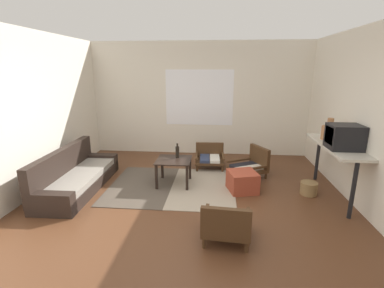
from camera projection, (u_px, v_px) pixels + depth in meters
The scene contains 16 objects.
ground_plane at pixel (185, 211), 4.21m from camera, with size 7.80×7.80×0.00m, color #56331E.
far_wall_with_window at pixel (199, 99), 6.80m from camera, with size 5.60×0.13×2.70m.
side_wall_right at pixel (376, 122), 3.91m from camera, with size 0.12×6.60×2.70m, color silver.
side_wall_left at pixel (19, 116), 4.38m from camera, with size 0.12×6.60×2.70m, color silver.
area_rug at pixel (172, 186), 5.08m from camera, with size 2.24×1.81×0.01m.
couch at pixel (76, 177), 4.93m from camera, with size 0.75×2.06×0.72m.
coffee_table at pixel (174, 164), 5.08m from camera, with size 0.62×0.60×0.48m.
armchair_by_window at pixel (210, 157), 6.03m from camera, with size 0.64×0.59×0.49m.
armchair_striped_foreground at pixel (226, 224), 3.41m from camera, with size 0.63×0.65×0.54m.
armchair_corner at pixel (251, 164), 5.52m from camera, with size 0.82×0.80×0.58m.
ottoman_orange at pixel (242, 181), 4.85m from camera, with size 0.47×0.47×0.35m, color #993D28.
console_shelf at pixel (336, 150), 4.50m from camera, with size 0.47×1.58×0.89m.
crt_television at pixel (344, 137), 4.19m from camera, with size 0.46×0.40×0.37m.
clay_vase at pixel (329, 132), 4.77m from camera, with size 0.26×0.26×0.37m.
glass_bottle at pixel (177, 152), 5.14m from camera, with size 0.07×0.07×0.27m.
wicker_basket at pixel (309, 188), 4.74m from camera, with size 0.28×0.28×0.22m, color olive.
Camera 1 is at (0.45, -3.77, 2.07)m, focal length 26.13 mm.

